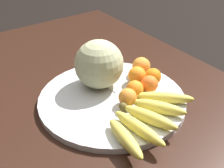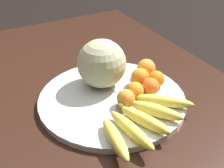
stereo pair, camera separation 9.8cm
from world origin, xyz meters
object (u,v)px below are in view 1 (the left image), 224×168
melon (99,64)px  orange_front_right (128,97)px  banana_bunch (148,117)px  orange_front_left (137,75)px  fruit_bowl (112,99)px  orange_top_small (149,84)px  orange_mid_center (153,76)px  orange_back_left (141,66)px  orange_back_right (135,89)px  produce_tag (111,86)px  kitchen_table (96,115)px

melon → orange_front_right: size_ratio=2.88×
banana_bunch → orange_front_left: (0.18, -0.11, 0.01)m
melon → banana_bunch: melon is taller
fruit_bowl → orange_top_small: bearing=-110.4°
orange_mid_center → melon: bearing=58.0°
banana_bunch → orange_back_left: bearing=124.5°
fruit_bowl → orange_back_right: 0.08m
banana_bunch → orange_top_small: bearing=118.0°
produce_tag → orange_back_right: bearing=-167.3°
orange_front_left → fruit_bowl: bearing=99.3°
produce_tag → fruit_bowl: bearing=143.0°
kitchen_table → orange_back_right: orange_back_right is taller
orange_front_left → orange_top_small: (-0.06, -0.00, -0.00)m
melon → orange_mid_center: size_ratio=2.90×
orange_front_left → produce_tag: orange_front_left is taller
fruit_bowl → produce_tag: produce_tag is taller
banana_bunch → orange_back_right: bearing=138.0°
orange_back_right → produce_tag: (0.09, 0.03, -0.03)m
fruit_bowl → produce_tag: bearing=-32.5°
orange_front_left → orange_front_right: orange_front_left is taller
melon → kitchen_table: bearing=115.7°
melon → orange_back_left: melon is taller
kitchen_table → orange_top_small: size_ratio=24.84×
fruit_bowl → orange_mid_center: (-0.01, -0.16, 0.04)m
fruit_bowl → banana_bunch: (-0.16, -0.01, 0.03)m
orange_mid_center → orange_back_right: bearing=104.1°
produce_tag → melon: bearing=36.6°
produce_tag → kitchen_table: bearing=65.0°
orange_mid_center → produce_tag: (0.07, 0.13, -0.03)m
orange_back_left → orange_top_small: bearing=153.3°
orange_back_left → produce_tag: 0.14m
orange_front_right → orange_back_left: size_ratio=0.87×
produce_tag → orange_mid_center: bearing=-121.7°
banana_bunch → orange_front_right: orange_front_right is taller
banana_bunch → fruit_bowl: bearing=164.2°
fruit_bowl → melon: size_ratio=2.90×
fruit_bowl → produce_tag: 0.06m
melon → produce_tag: bearing=-139.0°
orange_front_left → orange_mid_center: (-0.03, -0.04, -0.00)m
orange_front_right → fruit_bowl: bearing=12.8°
orange_front_left → orange_back_left: size_ratio=0.94×
fruit_bowl → orange_top_small: size_ratio=8.27×
melon → orange_back_left: (-0.03, -0.16, -0.05)m
banana_bunch → orange_front_right: 0.10m
kitchen_table → orange_front_right: size_ratio=25.08×
fruit_bowl → banana_bunch: size_ratio=1.46×
orange_mid_center → orange_front_right: bearing=108.2°
kitchen_table → fruit_bowl: (-0.07, -0.02, 0.10)m
orange_front_left → orange_mid_center: size_ratio=1.09×
kitchen_table → produce_tag: (-0.02, -0.05, 0.11)m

